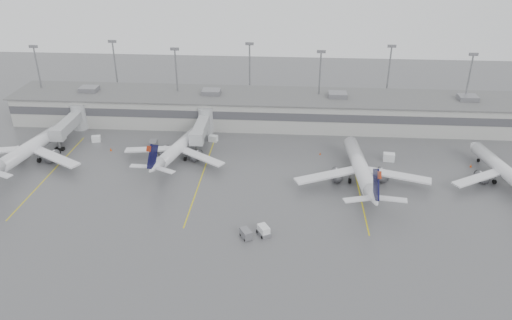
# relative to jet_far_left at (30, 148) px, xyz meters

# --- Properties ---
(ground) EXTENTS (260.00, 260.00, 0.00)m
(ground) POSITION_rel_jet_far_left_xyz_m (59.70, -29.96, -3.37)
(ground) COLOR #505052
(ground) RESTS_ON ground
(terminal) EXTENTS (152.00, 17.00, 9.45)m
(terminal) POSITION_rel_jet_far_left_xyz_m (59.69, 28.02, 0.81)
(terminal) COLOR #ADAEA8
(terminal) RESTS_ON ground
(light_masts) EXTENTS (142.40, 8.00, 20.60)m
(light_masts) POSITION_rel_jet_far_left_xyz_m (59.70, 33.79, 8.66)
(light_masts) COLOR gray
(light_masts) RESTS_ON ground
(jet_bridge_left) EXTENTS (4.00, 17.20, 7.00)m
(jet_bridge_left) POSITION_rel_jet_far_left_xyz_m (4.20, 15.76, 0.50)
(jet_bridge_left) COLOR #9A9C9E
(jet_bridge_left) RESTS_ON ground
(jet_bridge_right) EXTENTS (4.00, 17.20, 7.00)m
(jet_bridge_right) POSITION_rel_jet_far_left_xyz_m (39.20, 15.76, 0.50)
(jet_bridge_right) COLOR #9A9C9E
(jet_bridge_right) RESTS_ON ground
(stand_markings) EXTENTS (105.25, 40.00, 0.01)m
(stand_markings) POSITION_rel_jet_far_left_xyz_m (59.70, -5.96, -3.36)
(stand_markings) COLOR yellow
(stand_markings) RESTS_ON ground
(jet_far_left) EXTENTS (29.39, 33.23, 10.83)m
(jet_far_left) POSITION_rel_jet_far_left_xyz_m (0.00, 0.00, 0.00)
(jet_far_left) COLOR white
(jet_far_left) RESTS_ON ground
(jet_mid_left) EXTENTS (25.26, 28.67, 9.45)m
(jet_mid_left) POSITION_rel_jet_far_left_xyz_m (35.08, 3.40, -0.43)
(jet_mid_left) COLOR white
(jet_mid_left) RESTS_ON ground
(jet_mid_right) EXTENTS (29.89, 33.59, 10.86)m
(jet_mid_right) POSITION_rel_jet_far_left_xyz_m (77.75, -5.22, 0.01)
(jet_mid_right) COLOR white
(jet_mid_right) RESTS_ON ground
(jet_far_right) EXTENTS (25.74, 29.12, 9.50)m
(jet_far_right) POSITION_rel_jet_far_left_xyz_m (109.22, -3.10, -0.41)
(jet_far_right) COLOR white
(jet_far_right) RESTS_ON ground
(baggage_tug) EXTENTS (2.98, 3.41, 1.87)m
(baggage_tug) POSITION_rel_jet_far_left_xyz_m (57.56, -26.94, -2.64)
(baggage_tug) COLOR white
(baggage_tug) RESTS_ON ground
(baggage_cart) EXTENTS (2.59, 3.01, 1.68)m
(baggage_cart) POSITION_rel_jet_far_left_xyz_m (54.36, -28.14, -2.49)
(baggage_cart) COLOR slate
(baggage_cart) RESTS_ON ground
(gse_uld_a) EXTENTS (2.50, 1.96, 1.56)m
(gse_uld_a) POSITION_rel_jet_far_left_xyz_m (11.48, 11.87, -2.58)
(gse_uld_a) COLOR white
(gse_uld_a) RESTS_ON ground
(gse_uld_b) EXTENTS (2.56, 2.02, 1.60)m
(gse_uld_b) POSITION_rel_jet_far_left_xyz_m (41.97, 14.22, -2.57)
(gse_uld_b) COLOR white
(gse_uld_b) RESTS_ON ground
(gse_uld_c) EXTENTS (2.89, 2.11, 1.90)m
(gse_uld_c) POSITION_rel_jet_far_left_xyz_m (85.92, 5.94, -2.41)
(gse_uld_c) COLOR white
(gse_uld_c) RESTS_ON ground
(gse_loader) EXTENTS (2.15, 3.12, 1.83)m
(gse_loader) POSITION_rel_jet_far_left_xyz_m (27.35, 9.29, -2.45)
(gse_loader) COLOR slate
(gse_loader) RESTS_ON ground
(cone_a) EXTENTS (0.48, 0.48, 0.77)m
(cone_a) POSITION_rel_jet_far_left_xyz_m (17.09, 6.69, -2.98)
(cone_a) COLOR #E74704
(cone_a) RESTS_ON ground
(cone_b) EXTENTS (0.49, 0.49, 0.77)m
(cone_b) POSITION_rel_jet_far_left_xyz_m (33.10, 5.09, -2.98)
(cone_b) COLOR #E74704
(cone_b) RESTS_ON ground
(cone_c) EXTENTS (0.40, 0.40, 0.64)m
(cone_c) POSITION_rel_jet_far_left_xyz_m (69.57, 8.11, -3.05)
(cone_c) COLOR #E74704
(cone_c) RESTS_ON ground
(cone_d) EXTENTS (0.49, 0.49, 0.77)m
(cone_d) POSITION_rel_jet_far_left_xyz_m (104.70, 3.87, -2.98)
(cone_d) COLOR #E74704
(cone_d) RESTS_ON ground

